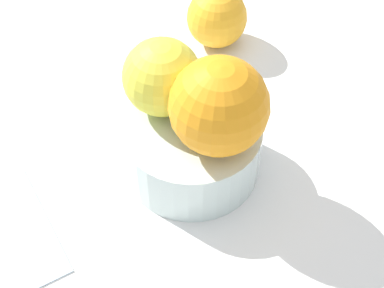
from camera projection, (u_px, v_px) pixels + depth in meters
ground_plane at (192, 173)px, 57.37cm from camera, size 110.00×110.00×2.00cm
fruit_bowl at (192, 149)px, 54.50cm from camera, size 13.11×13.11×5.80cm
orange_in_bowl_0 at (162, 77)px, 51.31cm from camera, size 7.28×7.28×7.28cm
orange_in_bowl_1 at (219, 106)px, 47.90cm from camera, size 8.71×8.71×8.71cm
orange_loose_0 at (217, 17)px, 66.58cm from camera, size 7.12×7.12×7.12cm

